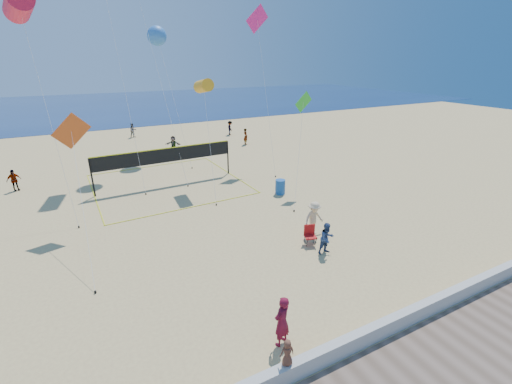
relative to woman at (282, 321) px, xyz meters
name	(u,v)px	position (x,y,z in m)	size (l,w,h in m)	color
ground	(294,295)	(1.65, 1.76, -0.86)	(120.00, 120.00, 0.00)	tan
ocean	(112,105)	(1.65, 63.76, -0.85)	(140.00, 50.00, 0.03)	navy
seawall	(350,344)	(1.65, -1.24, -0.56)	(32.00, 0.30, 0.60)	beige
woman	(282,321)	(0.00, 0.00, 0.00)	(0.63, 0.41, 1.73)	maroon
toddler	(287,353)	(-0.57, -1.19, 0.14)	(0.40, 0.26, 0.81)	brown
bystander_a	(327,238)	(4.58, 3.61, -0.12)	(0.73, 0.57, 1.50)	navy
bystander_b	(314,218)	(5.13, 5.35, 0.01)	(1.13, 0.65, 1.75)	beige
far_person_0	(14,180)	(-8.92, 19.46, -0.13)	(0.86, 0.36, 1.46)	gray
far_person_1	(173,145)	(3.02, 24.21, -0.07)	(1.47, 0.47, 1.59)	gray
far_person_2	(246,137)	(10.42, 24.11, -0.05)	(0.60, 0.39, 1.64)	gray
far_person_3	(133,130)	(0.77, 32.86, -0.08)	(0.76, 0.59, 1.56)	gray
far_person_4	(230,128)	(10.89, 29.17, -0.07)	(1.02, 0.59, 1.58)	gray
camp_chair	(310,234)	(4.39, 4.62, -0.31)	(0.65, 0.76, 1.08)	#B31414
trash_barrel	(280,187)	(6.50, 10.82, -0.39)	(0.64, 0.64, 0.95)	#174E99
volleyball_net	(165,159)	(0.43, 16.10, 0.92)	(10.04, 9.90, 2.59)	black
kite_0	(18,5)	(-6.18, 16.23, 9.98)	(1.80, 6.33, 11.67)	red
kite_2	(204,86)	(3.11, 15.08, 5.74)	(1.46, 5.12, 7.13)	orange
kite_3	(72,136)	(-4.86, 11.59, 3.93)	(1.83, 6.74, 5.91)	#CB4E1A
kite_4	(303,109)	(8.19, 11.12, 4.46)	(3.32, 3.44, 6.38)	green
kite_5	(258,25)	(8.87, 18.50, 9.74)	(2.08, 5.03, 12.08)	#F22283
kite_7	(157,36)	(2.53, 24.47, 9.12)	(1.94, 6.71, 10.78)	blue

